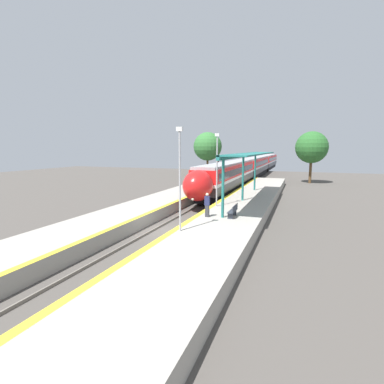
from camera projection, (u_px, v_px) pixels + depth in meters
ground_plane at (165, 231)px, 21.29m from camera, size 120.00×120.00×0.00m
rail_left at (156, 229)px, 21.53m from camera, size 0.08×90.00×0.15m
rail_right at (174, 231)px, 21.03m from camera, size 0.08×90.00×0.15m
train at (254, 166)px, 59.55m from camera, size 2.84×72.40×4.00m
platform_right at (221, 230)px, 19.83m from camera, size 4.76×64.00×0.93m
platform_left at (118, 220)px, 22.55m from camera, size 4.37×64.00×0.93m
platform_bench at (233, 211)px, 21.32m from camera, size 0.44×1.63×0.89m
person_waiting at (207, 204)px, 21.37m from camera, size 0.36×0.23×1.74m
railway_signal at (218, 171)px, 43.49m from camera, size 0.28×0.28×4.04m
lamppost_near at (180, 173)px, 17.39m from camera, size 0.36×0.20×6.09m
lamppost_mid at (217, 166)px, 24.89m from camera, size 0.36×0.20×6.09m
station_canopy at (250, 156)px, 27.49m from camera, size 2.02×18.05×4.45m
background_tree_left at (208, 147)px, 64.26m from camera, size 6.09×6.09×9.22m
background_tree_right at (312, 147)px, 49.29m from camera, size 5.23×5.23×8.56m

